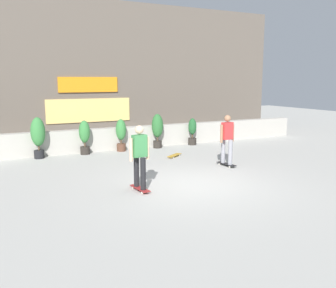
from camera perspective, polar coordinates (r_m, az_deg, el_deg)
name	(u,v)px	position (r m, az deg, el deg)	size (l,w,h in m)	color
ground_plane	(193,185)	(10.33, 3.77, -6.19)	(48.00, 48.00, 0.00)	#B2AFA8
planter_wall	(119,138)	(15.58, -7.47, 0.86)	(18.00, 0.40, 0.90)	#B2ADA3
building_backdrop	(90,71)	(19.23, -11.69, 10.77)	(20.00, 2.08, 6.50)	#60564C
potted_plant_0	(38,135)	(14.35, -19.08, 1.36)	(0.51, 0.51, 1.50)	black
potted_plant_1	(85,136)	(14.68, -12.51, 1.26)	(0.42, 0.42, 1.30)	#2D2823
potted_plant_2	(121,133)	(15.11, -7.13, 1.59)	(0.41, 0.41, 1.29)	brown
potted_plant_3	(157,128)	(15.70, -1.61, 2.37)	(0.48, 0.48, 1.43)	#2D2823
potted_plant_4	(192,131)	(16.51, 3.70, 1.97)	(0.36, 0.36, 1.17)	#2D2823
skater_by_wall_right	(227,138)	(12.49, 8.93, 0.92)	(0.56, 0.81, 1.70)	black
skater_foreground	(140,155)	(9.58, -4.33, -1.66)	(0.56, 0.82, 1.70)	maroon
skateboard_near_camera	(174,155)	(13.95, 0.97, -1.71)	(0.77, 0.63, 0.08)	#BF8C26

